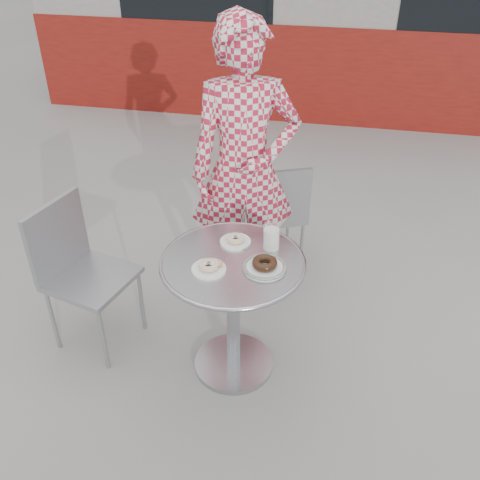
% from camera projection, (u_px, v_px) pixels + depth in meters
% --- Properties ---
extents(ground, '(60.00, 60.00, 0.00)m').
position_uv_depth(ground, '(241.00, 368.00, 2.91)').
color(ground, '#9C9995').
rests_on(ground, ground).
extents(bistro_table, '(0.70, 0.70, 0.71)m').
position_uv_depth(bistro_table, '(233.00, 289.00, 2.62)').
color(bistro_table, silver).
rests_on(bistro_table, ground).
extents(chair_far, '(0.49, 0.49, 0.78)m').
position_uv_depth(chair_far, '(272.00, 233.00, 3.58)').
color(chair_far, '#999BA0').
rests_on(chair_far, ground).
extents(chair_left, '(0.50, 0.49, 0.85)m').
position_uv_depth(chair_left, '(95.00, 302.00, 2.96)').
color(chair_left, '#999BA0').
rests_on(chair_left, ground).
extents(seated_person, '(0.71, 0.57, 1.69)m').
position_uv_depth(seated_person, '(245.00, 170.00, 3.01)').
color(seated_person, '#AC1A34').
rests_on(seated_person, ground).
extents(plate_far, '(0.15, 0.15, 0.04)m').
position_uv_depth(plate_far, '(235.00, 240.00, 2.64)').
color(plate_far, white).
rests_on(plate_far, bistro_table).
extents(plate_near, '(0.16, 0.16, 0.04)m').
position_uv_depth(plate_near, '(209.00, 267.00, 2.46)').
color(plate_near, white).
rests_on(plate_near, bistro_table).
extents(plate_checker, '(0.20, 0.20, 0.05)m').
position_uv_depth(plate_checker, '(265.00, 266.00, 2.47)').
color(plate_checker, white).
rests_on(plate_checker, bistro_table).
extents(milk_cup, '(0.08, 0.08, 0.13)m').
position_uv_depth(milk_cup, '(271.00, 238.00, 2.58)').
color(milk_cup, white).
rests_on(milk_cup, bistro_table).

